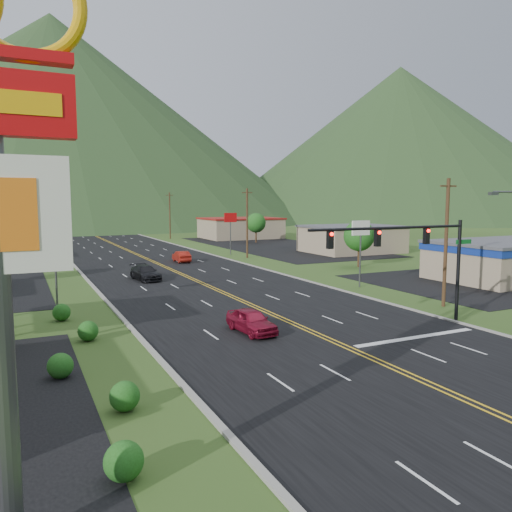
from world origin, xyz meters
name	(u,v)px	position (x,y,z in m)	size (l,w,h in m)	color
traffic_signal	(414,247)	(6.48, 14.00, 5.33)	(13.10, 0.43, 7.00)	black
streetlight_west	(52,221)	(-11.68, 70.00, 5.18)	(3.28, 0.25, 9.00)	#59595E
building_east_near	(509,258)	(30.00, 25.00, 2.27)	(15.40, 10.40, 4.10)	gray
building_east_mid	(352,239)	(32.00, 55.00, 2.16)	(14.40, 11.40, 4.30)	gray
building_east_far	(241,228)	(28.00, 90.00, 2.26)	(16.40, 12.40, 4.50)	gray
pole_sign_west_a	(55,244)	(-14.00, 30.00, 5.05)	(2.00, 0.18, 6.40)	#59595E
pole_sign_west_b	(41,229)	(-14.00, 52.00, 5.05)	(2.00, 0.18, 6.40)	#59595E
pole_sign_east_a	(361,235)	(13.00, 28.00, 5.05)	(2.00, 0.18, 6.40)	#59595E
pole_sign_east_b	(230,222)	(13.00, 60.00, 5.05)	(2.00, 0.18, 6.40)	#59595E
tree_east_a	(359,236)	(22.00, 40.00, 3.89)	(3.84, 3.84, 5.82)	#382314
tree_east_b	(256,223)	(26.00, 78.00, 3.89)	(3.84, 3.84, 5.82)	#382314
utility_pole_a	(446,242)	(13.50, 18.00, 5.13)	(1.60, 0.28, 10.00)	#382314
utility_pole_b	(247,223)	(13.50, 55.00, 5.13)	(1.60, 0.28, 10.00)	#382314
utility_pole_c	(170,215)	(13.50, 95.00, 5.13)	(1.60, 0.28, 10.00)	#382314
utility_pole_d	(131,211)	(13.50, 135.00, 5.13)	(1.60, 0.28, 10.00)	#382314
mountain_n	(54,119)	(0.00, 220.00, 42.50)	(220.00, 220.00, 85.00)	#193216
mountain_ne	(398,143)	(147.84, 176.19, 35.00)	(180.00, 180.00, 70.00)	#193216
car_red_near	(251,321)	(-3.51, 17.39, 0.75)	(1.76, 4.38, 1.49)	maroon
car_dark_mid	(145,273)	(-4.61, 41.07, 0.75)	(2.10, 5.18, 1.50)	black
car_red_far	(181,257)	(3.35, 54.16, 0.74)	(1.56, 4.47, 1.47)	#9E1A11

